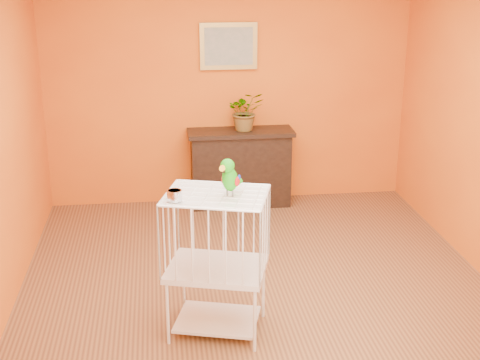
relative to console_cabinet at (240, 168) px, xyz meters
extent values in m
plane|color=brown|center=(-0.11, -2.05, -0.43)|extent=(4.50, 4.50, 0.00)
plane|color=orange|center=(-0.11, 0.20, 0.87)|extent=(4.00, 0.00, 4.00)
plane|color=orange|center=(-0.11, -4.30, 0.87)|extent=(4.00, 0.00, 4.00)
cube|color=black|center=(0.00, 0.00, -0.02)|extent=(1.08, 0.36, 0.81)
cube|color=black|center=(0.00, 0.00, 0.41)|extent=(1.16, 0.42, 0.05)
cube|color=black|center=(0.00, -0.16, -0.02)|extent=(0.76, 0.02, 0.41)
cube|color=brown|center=(-0.22, -0.04, -0.11)|extent=(0.05, 0.16, 0.25)
cube|color=#2D4824|center=(-0.15, -0.04, -0.11)|extent=(0.05, 0.16, 0.25)
cube|color=brown|center=(-0.07, -0.04, -0.11)|extent=(0.05, 0.16, 0.25)
cube|color=#2D4824|center=(0.02, -0.04, -0.11)|extent=(0.05, 0.16, 0.25)
cube|color=brown|center=(0.11, -0.04, -0.11)|extent=(0.05, 0.16, 0.25)
imported|color=#26722D|center=(0.05, -0.04, 0.60)|extent=(0.43, 0.46, 0.33)
cube|color=#A18039|center=(-0.11, 0.17, 1.32)|extent=(0.62, 0.03, 0.50)
cube|color=gray|center=(-0.11, 0.16, 1.32)|extent=(0.52, 0.01, 0.40)
cube|color=silver|center=(-0.51, -2.62, -0.34)|extent=(0.70, 0.61, 0.02)
cube|color=silver|center=(-0.51, -2.62, 0.08)|extent=(0.83, 0.72, 0.04)
cube|color=silver|center=(-0.51, -2.62, 0.65)|extent=(0.83, 0.72, 0.01)
cylinder|color=silver|center=(-0.88, -2.77, -0.19)|extent=(0.03, 0.03, 0.49)
cylinder|color=silver|center=(-0.27, -2.94, -0.19)|extent=(0.03, 0.03, 0.49)
cylinder|color=silver|center=(-0.74, -2.30, -0.19)|extent=(0.03, 0.03, 0.49)
cylinder|color=silver|center=(-0.14, -2.48, -0.19)|extent=(0.03, 0.03, 0.49)
cylinder|color=silver|center=(-0.80, -2.72, 0.70)|extent=(0.10, 0.10, 0.07)
cylinder|color=#59544C|center=(-0.43, -2.64, 0.67)|extent=(0.01, 0.01, 0.04)
cylinder|color=#59544C|center=(-0.39, -2.67, 0.67)|extent=(0.01, 0.01, 0.04)
ellipsoid|color=#0A9408|center=(-0.41, -2.66, 0.78)|extent=(0.18, 0.19, 0.20)
ellipsoid|color=#0A9408|center=(-0.43, -2.68, 0.88)|extent=(0.14, 0.14, 0.10)
cone|color=#FEA415|center=(-0.46, -2.72, 0.87)|extent=(0.08, 0.08, 0.06)
cone|color=black|center=(-0.45, -2.71, 0.85)|extent=(0.03, 0.03, 0.03)
sphere|color=black|center=(-0.47, -2.68, 0.89)|extent=(0.01, 0.01, 0.01)
sphere|color=black|center=(-0.41, -2.72, 0.89)|extent=(0.01, 0.01, 0.01)
ellipsoid|color=#A50C0C|center=(-0.45, -2.62, 0.77)|extent=(0.05, 0.06, 0.07)
ellipsoid|color=navy|center=(-0.36, -2.68, 0.77)|extent=(0.05, 0.06, 0.07)
cone|color=#0A9408|center=(-0.37, -2.60, 0.71)|extent=(0.13, 0.15, 0.11)
camera|label=1|loc=(-0.89, -7.02, 2.26)|focal=50.00mm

